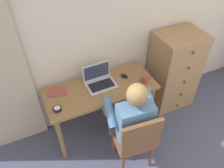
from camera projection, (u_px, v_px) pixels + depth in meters
wall_back at (122, 27)px, 2.60m from camera, size 4.80×0.05×2.50m
desk at (101, 95)px, 2.66m from camera, size 1.29×0.55×0.75m
dresser at (174, 71)px, 3.08m from camera, size 0.59×0.49×1.14m
chair at (136, 139)px, 2.35m from camera, size 0.46×0.44×0.89m
person_seated at (130, 115)px, 2.36m from camera, size 0.57×0.61×1.20m
laptop at (100, 80)px, 2.59m from camera, size 0.35×0.26×0.24m
computer_mouse at (124, 76)px, 2.71m from camera, size 0.09×0.12×0.03m
desk_clock at (57, 109)px, 2.32m from camera, size 0.09×0.09×0.03m
notebook_pad at (57, 92)px, 2.52m from camera, size 0.24×0.20×0.01m
coffee_mug at (145, 79)px, 2.61m from camera, size 0.12×0.08×0.09m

